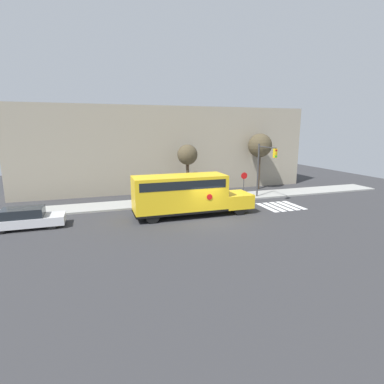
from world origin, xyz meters
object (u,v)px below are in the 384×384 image
stop_sign (244,181)px  tree_far_sidewalk (187,156)px  parked_car (26,218)px  school_bus (185,193)px  tree_near_sidewalk (260,146)px  traffic_light (264,164)px

stop_sign → tree_far_sidewalk: tree_far_sidewalk is taller
parked_car → school_bus: bearing=-2.7°
parked_car → tree_far_sidewalk: size_ratio=0.91×
parked_car → tree_near_sidewalk: tree_near_sidewalk is taller
school_bus → parked_car: size_ratio=2.01×
parked_car → tree_far_sidewalk: bearing=26.6°
parked_car → tree_near_sidewalk: bearing=18.1°
tree_near_sidewalk → tree_far_sidewalk: tree_near_sidewalk is taller
school_bus → tree_far_sidewalk: 8.16m
school_bus → tree_far_sidewalk: tree_far_sidewalk is taller
parked_car → tree_far_sidewalk: (13.78, 6.90, 3.36)m
traffic_light → tree_far_sidewalk: traffic_light is taller
tree_near_sidewalk → tree_far_sidewalk: 8.63m
parked_car → traffic_light: 20.27m
tree_far_sidewalk → traffic_light: bearing=-36.2°
traffic_light → tree_far_sidewalk: bearing=143.8°
school_bus → tree_near_sidewalk: tree_near_sidewalk is taller
school_bus → parked_car: school_bus is taller
stop_sign → school_bus: bearing=-150.8°
stop_sign → tree_near_sidewalk: size_ratio=0.41×
school_bus → stop_sign: bearing=29.2°
traffic_light → parked_car: bearing=-173.1°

